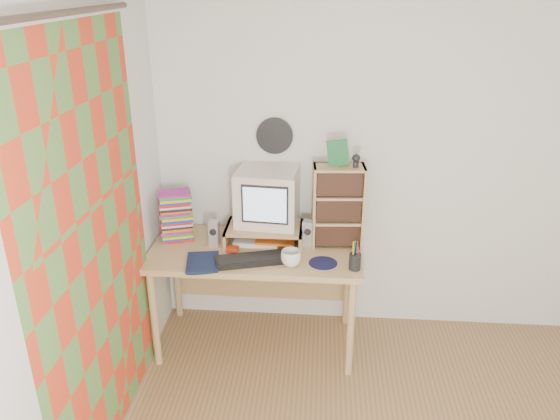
% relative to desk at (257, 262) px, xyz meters
% --- Properties ---
extents(back_wall, '(3.50, 0.00, 3.50)m').
position_rel_desk_xyz_m(back_wall, '(1.03, 0.31, 0.63)').
color(back_wall, silver).
rests_on(back_wall, floor).
extents(left_wall, '(0.00, 3.50, 3.50)m').
position_rel_desk_xyz_m(left_wall, '(-0.72, -1.44, 0.63)').
color(left_wall, silver).
rests_on(left_wall, floor).
extents(curtain, '(0.00, 2.20, 2.20)m').
position_rel_desk_xyz_m(curtain, '(-0.68, -0.96, 0.53)').
color(curtain, red).
rests_on(curtain, left_wall).
extents(wall_disc, '(0.25, 0.02, 0.25)m').
position_rel_desk_xyz_m(wall_disc, '(0.10, 0.29, 0.81)').
color(wall_disc, black).
rests_on(wall_disc, back_wall).
extents(desk, '(1.40, 0.70, 0.75)m').
position_rel_desk_xyz_m(desk, '(0.00, 0.00, 0.00)').
color(desk, tan).
rests_on(desk, floor).
extents(monitor_riser, '(0.52, 0.30, 0.12)m').
position_rel_desk_xyz_m(monitor_riser, '(0.05, 0.04, 0.23)').
color(monitor_riser, tan).
rests_on(monitor_riser, desk).
extents(crt_monitor, '(0.43, 0.43, 0.37)m').
position_rel_desk_xyz_m(crt_monitor, '(0.07, 0.09, 0.44)').
color(crt_monitor, beige).
rests_on(crt_monitor, monitor_riser).
extents(speaker_left, '(0.07, 0.07, 0.18)m').
position_rel_desk_xyz_m(speaker_left, '(-0.28, -0.04, 0.22)').
color(speaker_left, '#B2B1B6').
rests_on(speaker_left, desk).
extents(speaker_right, '(0.08, 0.08, 0.18)m').
position_rel_desk_xyz_m(speaker_right, '(0.35, 0.01, 0.22)').
color(speaker_right, '#B2B1B6').
rests_on(speaker_right, desk).
extents(keyboard, '(0.50, 0.29, 0.03)m').
position_rel_desk_xyz_m(keyboard, '(0.01, -0.25, 0.15)').
color(keyboard, black).
rests_on(keyboard, desk).
extents(dvd_stack, '(0.24, 0.20, 0.30)m').
position_rel_desk_xyz_m(dvd_stack, '(-0.55, 0.04, 0.28)').
color(dvd_stack, brown).
rests_on(dvd_stack, desk).
extents(cd_rack, '(0.35, 0.20, 0.56)m').
position_rel_desk_xyz_m(cd_rack, '(0.54, 0.05, 0.41)').
color(cd_rack, tan).
rests_on(cd_rack, desk).
extents(mug, '(0.14, 0.14, 0.10)m').
position_rel_desk_xyz_m(mug, '(0.25, -0.27, 0.19)').
color(mug, white).
rests_on(mug, desk).
extents(diary, '(0.27, 0.22, 0.05)m').
position_rel_desk_xyz_m(diary, '(-0.40, -0.32, 0.16)').
color(diary, '#0F1A3A').
rests_on(diary, desk).
extents(mousepad, '(0.22, 0.22, 0.00)m').
position_rel_desk_xyz_m(mousepad, '(0.45, -0.23, 0.14)').
color(mousepad, black).
rests_on(mousepad, desk).
extents(pen_cup, '(0.09, 0.09, 0.15)m').
position_rel_desk_xyz_m(pen_cup, '(0.65, -0.29, 0.21)').
color(pen_cup, black).
rests_on(pen_cup, desk).
extents(papers, '(0.31, 0.23, 0.04)m').
position_rel_desk_xyz_m(papers, '(0.05, 0.05, 0.15)').
color(papers, white).
rests_on(papers, desk).
extents(red_box, '(0.08, 0.06, 0.04)m').
position_rel_desk_xyz_m(red_box, '(-0.14, -0.13, 0.15)').
color(red_box, '#AF2812').
rests_on(red_box, desk).
extents(game_box, '(0.13, 0.03, 0.17)m').
position_rel_desk_xyz_m(game_box, '(0.52, 0.05, 0.78)').
color(game_box, '#1B6131').
rests_on(game_box, cd_rack).
extents(webcam, '(0.06, 0.06, 0.09)m').
position_rel_desk_xyz_m(webcam, '(0.64, 0.03, 0.73)').
color(webcam, black).
rests_on(webcam, cd_rack).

